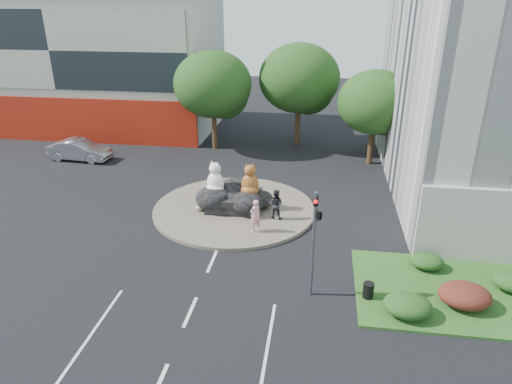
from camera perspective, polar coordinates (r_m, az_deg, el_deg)
ground at (r=20.17m, az=-8.22°, el=-14.63°), size 120.00×120.00×0.00m
roundabout_island at (r=28.39m, az=-2.72°, el=-2.11°), size 10.00×10.00×0.20m
rock_plinth at (r=28.16m, az=-2.74°, el=-1.10°), size 3.20×2.60×0.90m
shophouse_block at (r=49.18m, az=-20.41°, el=14.91°), size 25.20×12.30×17.40m
grass_verge at (r=22.98m, az=24.99°, el=-11.40°), size 10.00×6.00×0.12m
tree_left at (r=38.89m, az=-5.29°, el=12.88°), size 6.46×6.46×8.27m
tree_mid at (r=39.80m, az=5.52°, el=13.57°), size 6.84×6.84×8.76m
tree_right at (r=36.24m, az=14.76°, el=10.43°), size 5.70×5.70×7.30m
hedge_near_green at (r=20.36m, az=18.42°, el=-13.32°), size 2.00×1.60×0.90m
hedge_red at (r=21.75m, az=24.64°, el=-11.67°), size 2.20×1.76×0.99m
hedge_back_green at (r=23.83m, az=20.58°, el=-8.10°), size 1.60×1.28×0.72m
traffic_light at (r=19.21m, az=7.62°, el=-3.81°), size 0.44×1.24×5.00m
street_lamp at (r=25.61m, az=25.60°, el=3.37°), size 2.34×0.22×8.06m
cat_white at (r=27.79m, az=-5.12°, el=1.83°), size 1.58×1.49×2.09m
cat_tabby at (r=27.48m, az=-0.74°, el=1.61°), size 1.30×1.16×2.04m
kitten_calico at (r=28.00m, az=-7.05°, el=-1.29°), size 0.79×0.77×1.01m
kitten_white at (r=26.87m, az=-0.19°, el=-2.34°), size 0.70×0.67×0.90m
pedestrian_pink at (r=25.16m, az=-0.09°, el=-2.97°), size 0.82×0.81×1.90m
pedestrian_dark at (r=26.65m, az=2.47°, el=-1.51°), size 0.98×0.83×1.80m
parked_car at (r=39.48m, az=-21.17°, el=4.92°), size 5.15×2.12×1.66m
litter_bin at (r=20.98m, az=13.86°, el=-11.84°), size 0.59×0.59×0.71m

